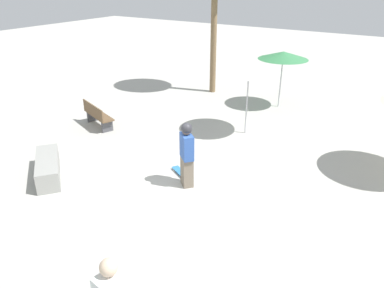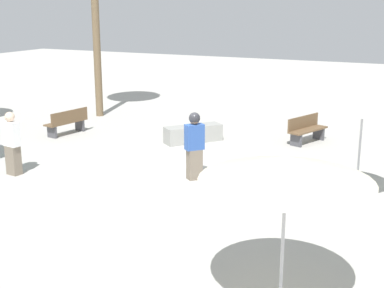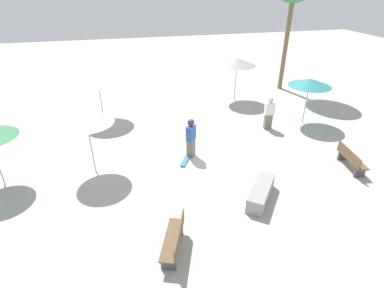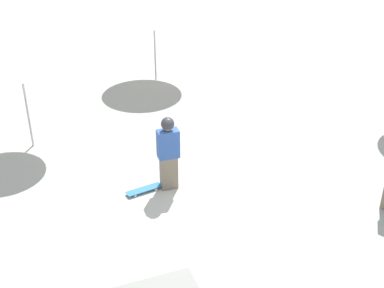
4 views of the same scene
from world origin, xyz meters
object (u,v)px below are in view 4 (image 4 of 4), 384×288
object	(u,v)px
skateboard	(144,189)
shade_umbrella_white	(19,62)
skater_main	(168,151)
shade_umbrella_cream	(154,12)

from	to	relation	value
skateboard	shade_umbrella_white	distance (m)	4.20
skater_main	shade_umbrella_white	xyz separation A→B (m)	(-3.95, -0.22, 1.31)
skater_main	skateboard	world-z (taller)	skater_main
skateboard	shade_umbrella_white	size ratio (longest dim) A/B	0.33
shade_umbrella_white	skateboard	bearing A→B (deg)	-3.51
skater_main	shade_umbrella_white	distance (m)	4.17
shade_umbrella_cream	skater_main	bearing A→B (deg)	-52.93
shade_umbrella_white	shade_umbrella_cream	size ratio (longest dim) A/B	1.00
skateboard	shade_umbrella_cream	distance (m)	6.65
skater_main	shade_umbrella_cream	bearing A→B (deg)	-102.41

